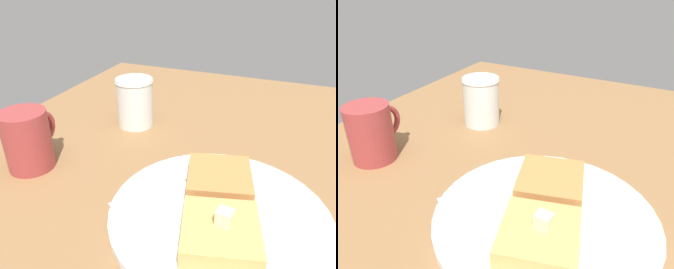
# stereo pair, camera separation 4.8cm
# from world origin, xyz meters

# --- Properties ---
(table_surface) EXTENTS (1.03, 1.03, 0.02)m
(table_surface) POSITION_xyz_m (0.00, 0.00, 0.01)
(table_surface) COLOR olive
(table_surface) RESTS_ON ground
(plate) EXTENTS (0.26, 0.26, 0.01)m
(plate) POSITION_xyz_m (-0.04, 0.07, 0.03)
(plate) COLOR white
(plate) RESTS_ON table_surface
(toast_slice_left) EXTENTS (0.10, 0.10, 0.02)m
(toast_slice_left) POSITION_xyz_m (-0.08, 0.06, 0.05)
(toast_slice_left) COLOR tan
(toast_slice_left) RESTS_ON plate
(toast_slice_middle) EXTENTS (0.10, 0.10, 0.02)m
(toast_slice_middle) POSITION_xyz_m (0.01, 0.09, 0.05)
(toast_slice_middle) COLOR #B5793F
(toast_slice_middle) RESTS_ON plate
(butter_pat_primary) EXTENTS (0.02, 0.02, 0.02)m
(butter_pat_primary) POSITION_xyz_m (-0.08, 0.06, 0.06)
(butter_pat_primary) COLOR beige
(butter_pat_primary) RESTS_ON toast_slice_left
(fork) EXTENTS (0.14, 0.10, 0.00)m
(fork) POSITION_xyz_m (-0.00, 0.15, 0.04)
(fork) COLOR silver
(fork) RESTS_ON plate
(syrup_jar) EXTENTS (0.07, 0.07, 0.09)m
(syrup_jar) POSITION_xyz_m (0.15, 0.28, 0.06)
(syrup_jar) COLOR #37180B
(syrup_jar) RESTS_ON table_surface
(coffee_mug) EXTENTS (0.09, 0.07, 0.09)m
(coffee_mug) POSITION_xyz_m (-0.03, 0.36, 0.07)
(coffee_mug) COLOR #9C3637
(coffee_mug) RESTS_ON table_surface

